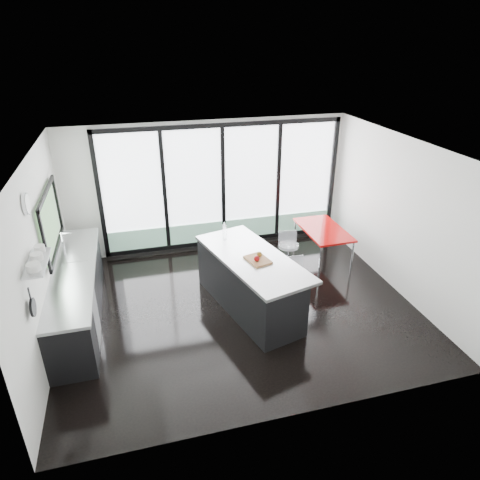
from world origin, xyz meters
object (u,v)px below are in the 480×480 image
object	(u,v)px
bar_stool_far	(288,261)
red_table	(322,245)
island	(248,282)
bar_stool_near	(295,289)

from	to	relation	value
bar_stool_far	red_table	size ratio (longest dim) A/B	0.52
island	bar_stool_far	distance (m)	1.30
bar_stool_near	bar_stool_far	bearing A→B (deg)	76.84
island	bar_stool_near	xyz separation A→B (m)	(0.79, -0.21, -0.14)
island	red_table	distance (m)	2.31
bar_stool_far	island	bearing A→B (deg)	-130.13
bar_stool_near	island	bearing A→B (deg)	165.27
bar_stool_near	red_table	size ratio (longest dim) A/B	0.52
bar_stool_far	red_table	distance (m)	1.03
bar_stool_near	bar_stool_far	world-z (taller)	bar_stool_far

